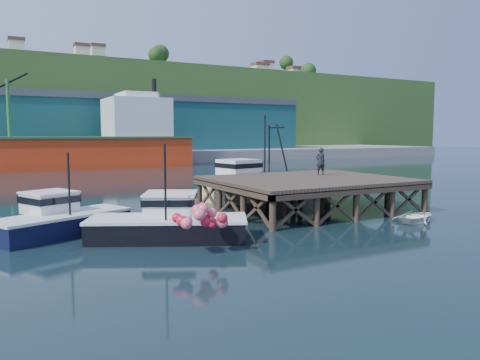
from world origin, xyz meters
TOP-DOWN VIEW (x-y plane):
  - ground at (0.00, 0.00)m, footprint 300.00×300.00m
  - wharf at (5.50, -0.19)m, footprint 12.00×10.00m
  - far_quay at (0.00, 70.00)m, footprint 160.00×40.00m
  - warehouse_mid at (0.00, 65.00)m, footprint 28.00×16.00m
  - warehouse_right at (30.00, 65.00)m, footprint 30.00×16.00m
  - cargo_ship at (-8.46, 48.00)m, footprint 55.50×10.00m
  - hillside at (0.00, 100.00)m, footprint 220.00×50.00m
  - boat_navy at (-10.01, -0.33)m, footprint 7.03×4.97m
  - boat_black at (-5.51, -3.79)m, footprint 7.85×6.57m
  - trawler at (5.55, 6.50)m, footprint 10.16×5.23m
  - dinghy at (8.49, -6.51)m, footprint 3.34×2.70m
  - dockworker at (7.67, 1.38)m, footprint 0.80×0.62m

SIDE VIEW (x-z plane):
  - ground at x=0.00m, z-range 0.00..0.00m
  - dinghy at x=8.49m, z-range 0.00..0.61m
  - boat_navy at x=-10.01m, z-range -1.24..2.90m
  - boat_black at x=-5.51m, z-range -1.45..3.13m
  - far_quay at x=0.00m, z-range 0.00..2.00m
  - trawler at x=5.55m, z-range -1.91..4.58m
  - wharf at x=5.50m, z-range 0.63..3.25m
  - dockworker at x=7.67m, z-range 2.12..4.05m
  - cargo_ship at x=-8.46m, z-range -3.56..10.19m
  - warehouse_mid at x=0.00m, z-range 2.00..11.00m
  - warehouse_right at x=30.00m, z-range 2.00..11.00m
  - hillside at x=0.00m, z-range 0.00..22.00m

